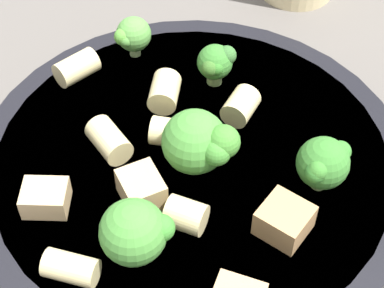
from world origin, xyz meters
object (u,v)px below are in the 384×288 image
object	(u,v)px
rigatoni_0	(172,133)
rigatoni_3	(71,268)
broccoli_floret_0	(204,142)
chicken_chunk_2	(284,220)
broccoli_floret_1	(135,232)
rigatoni_1	(109,140)
pasta_bowl	(192,171)
chicken_chunk_0	(45,198)
rigatoni_5	(165,92)
broccoli_floret_4	(132,35)
rigatoni_2	(77,68)
chicken_chunk_3	(141,189)
broccoli_floret_3	(216,63)
broccoli_floret_2	(323,163)
rigatoni_4	(241,106)
rigatoni_6	(186,215)

from	to	relation	value
rigatoni_0	rigatoni_3	size ratio (longest dim) A/B	0.91
broccoli_floret_0	chicken_chunk_2	size ratio (longest dim) A/B	1.61
broccoli_floret_1	rigatoni_3	bearing A→B (deg)	11.02
rigatoni_1	broccoli_floret_1	bearing A→B (deg)	96.51
pasta_bowl	chicken_chunk_0	bearing A→B (deg)	15.29
rigatoni_5	rigatoni_1	bearing A→B (deg)	43.07
broccoli_floret_4	rigatoni_2	distance (m)	0.04
rigatoni_2	rigatoni_0	bearing A→B (deg)	128.18
chicken_chunk_3	rigatoni_5	bearing A→B (deg)	-107.10
chicken_chunk_2	chicken_chunk_3	xyz separation A→B (m)	(0.07, -0.03, 0.00)
pasta_bowl	broccoli_floret_1	bearing A→B (deg)	58.44
broccoli_floret_1	rigatoni_0	size ratio (longest dim) A/B	1.59
rigatoni_0	broccoli_floret_0	bearing A→B (deg)	123.92
broccoli_floret_3	rigatoni_0	size ratio (longest dim) A/B	1.16
broccoli_floret_2	rigatoni_1	distance (m)	0.12
pasta_bowl	chicken_chunk_0	world-z (taller)	chicken_chunk_0
broccoli_floret_0	broccoli_floret_2	world-z (taller)	broccoli_floret_0
broccoli_floret_3	chicken_chunk_3	xyz separation A→B (m)	(0.06, 0.09, -0.01)
pasta_bowl	broccoli_floret_2	size ratio (longest dim) A/B	7.50
broccoli_floret_4	rigatoni_1	xyz separation A→B (m)	(0.02, 0.08, -0.01)
rigatoni_1	rigatoni_4	distance (m)	0.08
broccoli_floret_4	chicken_chunk_3	distance (m)	0.12
broccoli_floret_1	broccoli_floret_4	size ratio (longest dim) A/B	1.35
rigatoni_0	rigatoni_4	bearing A→B (deg)	-161.54
broccoli_floret_4	rigatoni_0	xyz separation A→B (m)	(-0.01, 0.08, -0.01)
rigatoni_2	rigatoni_6	world-z (taller)	same
broccoli_floret_4	chicken_chunk_3	xyz separation A→B (m)	(0.01, 0.12, -0.01)
rigatoni_4	chicken_chunk_0	size ratio (longest dim) A/B	0.91
pasta_bowl	rigatoni_4	bearing A→B (deg)	-142.16
rigatoni_6	chicken_chunk_3	world-z (taller)	same
rigatoni_3	rigatoni_6	world-z (taller)	rigatoni_6
rigatoni_6	chicken_chunk_0	world-z (taller)	rigatoni_6
rigatoni_0	broccoli_floret_1	bearing A→B (deg)	69.10
rigatoni_1	chicken_chunk_2	bearing A→B (deg)	140.47
chicken_chunk_0	rigatoni_1	bearing A→B (deg)	-136.80
rigatoni_2	broccoli_floret_4	bearing A→B (deg)	-156.85
broccoli_floret_1	broccoli_floret_3	bearing A→B (deg)	-117.54
pasta_bowl	rigatoni_6	size ratio (longest dim) A/B	12.48
broccoli_floret_0	broccoli_floret_4	world-z (taller)	broccoli_floret_0
broccoli_floret_2	rigatoni_0	size ratio (longest dim) A/B	1.40
broccoli_floret_4	rigatoni_1	world-z (taller)	broccoli_floret_4
pasta_bowl	rigatoni_0	xyz separation A→B (m)	(0.01, -0.01, 0.02)
pasta_bowl	broccoli_floret_1	xyz separation A→B (m)	(0.04, 0.06, 0.04)
broccoli_floret_0	rigatoni_6	bearing A→B (deg)	66.63
pasta_bowl	chicken_chunk_2	size ratio (longest dim) A/B	10.37
rigatoni_0	chicken_chunk_2	size ratio (longest dim) A/B	0.98
rigatoni_0	rigatoni_5	xyz separation A→B (m)	(-0.00, -0.03, 0.00)
broccoli_floret_4	rigatoni_0	world-z (taller)	broccoli_floret_4
broccoli_floret_2	chicken_chunk_0	size ratio (longest dim) A/B	1.41
rigatoni_4	rigatoni_5	xyz separation A→B (m)	(0.04, -0.02, 0.00)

